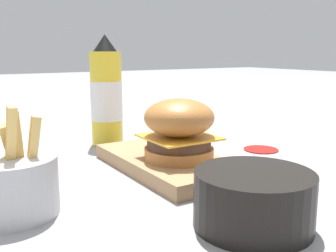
% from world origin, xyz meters
% --- Properties ---
extents(ground_plane, '(6.00, 6.00, 0.00)m').
position_xyz_m(ground_plane, '(0.00, 0.00, 0.00)').
color(ground_plane, gray).
extents(serving_board, '(0.27, 0.14, 0.02)m').
position_xyz_m(serving_board, '(-0.01, -0.01, 0.01)').
color(serving_board, '#A37A51').
rests_on(serving_board, ground_plane).
extents(burger, '(0.11, 0.11, 0.10)m').
position_xyz_m(burger, '(0.01, -0.01, 0.07)').
color(burger, '#AD6B33').
rests_on(burger, serving_board).
extents(ketchup_bottle, '(0.07, 0.07, 0.23)m').
position_xyz_m(ketchup_bottle, '(-0.23, -0.03, 0.10)').
color(ketchup_bottle, yellow).
rests_on(ketchup_bottle, ground_plane).
extents(fries_basket, '(0.11, 0.11, 0.14)m').
position_xyz_m(fries_basket, '(0.04, -0.27, 0.04)').
color(fries_basket, '#B7B7BC').
rests_on(fries_basket, ground_plane).
extents(side_bowl, '(0.13, 0.13, 0.06)m').
position_xyz_m(side_bowl, '(0.22, -0.05, 0.03)').
color(side_bowl, black).
rests_on(side_bowl, ground_plane).
extents(spoon, '(0.14, 0.11, 0.01)m').
position_xyz_m(spoon, '(-0.19, -0.20, 0.01)').
color(spoon, '#B2B2B7').
rests_on(spoon, ground_plane).
extents(ketchup_puddle, '(0.07, 0.07, 0.00)m').
position_xyz_m(ketchup_puddle, '(-0.02, 0.21, 0.00)').
color(ketchup_puddle, '#9E140F').
rests_on(ketchup_puddle, ground_plane).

